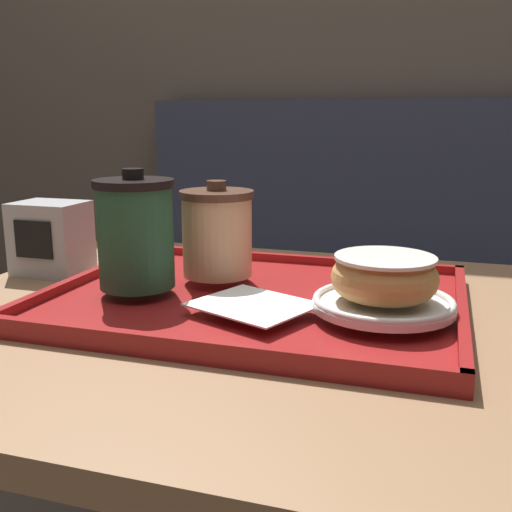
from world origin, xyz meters
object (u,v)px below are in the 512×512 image
at_px(coffee_cup_front, 136,233).
at_px(napkin_dispenser, 51,238).
at_px(spoon, 347,262).
at_px(coffee_cup_rear, 217,232).
at_px(donut_chocolate_glazed, 384,276).

relative_size(coffee_cup_front, napkin_dispenser, 1.35).
xyz_separation_m(spoon, napkin_dispenser, (-0.43, -0.09, 0.03)).
bearing_deg(coffee_cup_rear, coffee_cup_front, -131.88).
distance_m(coffee_cup_front, spoon, 0.31).
xyz_separation_m(coffee_cup_front, napkin_dispenser, (-0.20, 0.10, -0.04)).
distance_m(coffee_cup_front, donut_chocolate_glazed, 0.30).
bearing_deg(spoon, coffee_cup_front, 123.90).
bearing_deg(spoon, napkin_dispenser, 96.01).
bearing_deg(coffee_cup_front, donut_chocolate_glazed, -0.31).
relative_size(donut_chocolate_glazed, napkin_dispenser, 1.07).
xyz_separation_m(donut_chocolate_glazed, napkin_dispenser, (-0.50, 0.10, -0.01)).
height_order(coffee_cup_front, napkin_dispenser, coffee_cup_front).
xyz_separation_m(coffee_cup_rear, spoon, (0.16, 0.11, -0.05)).
distance_m(coffee_cup_front, napkin_dispenser, 0.23).
height_order(donut_chocolate_glazed, spoon, donut_chocolate_glazed).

